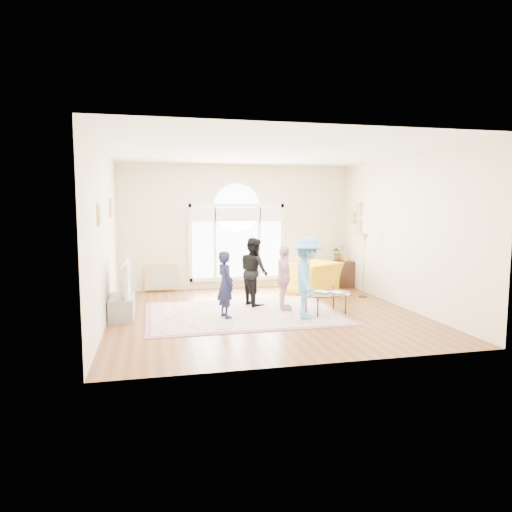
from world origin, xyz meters
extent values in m
plane|color=#5B3217|center=(0.00, 0.00, 0.00)|extent=(6.00, 6.00, 0.00)
plane|color=beige|center=(0.00, 3.00, 1.60)|extent=(6.00, 0.00, 6.00)
plane|color=beige|center=(0.00, -3.00, 1.60)|extent=(6.00, 0.00, 6.00)
plane|color=beige|center=(-3.00, 0.00, 1.60)|extent=(0.00, 6.00, 6.00)
plane|color=beige|center=(3.00, 0.00, 1.60)|extent=(0.00, 6.00, 6.00)
plane|color=white|center=(0.00, 0.00, 3.20)|extent=(6.00, 6.00, 0.00)
cube|color=white|center=(0.00, 2.96, 0.25)|extent=(2.50, 0.08, 0.10)
cube|color=white|center=(0.00, 2.96, 2.15)|extent=(2.50, 0.08, 0.10)
cube|color=white|center=(-1.22, 2.96, 1.20)|extent=(0.10, 0.08, 2.00)
cube|color=white|center=(1.22, 2.96, 1.20)|extent=(0.10, 0.08, 2.00)
cube|color=#C6E2FF|center=(-0.90, 2.96, 1.20)|extent=(0.55, 0.02, 1.80)
cube|color=#C6E2FF|center=(0.90, 2.96, 1.20)|extent=(0.55, 0.02, 1.80)
cube|color=#C6E2FF|center=(0.00, 2.96, 1.20)|extent=(1.10, 0.02, 1.80)
cylinder|color=#C6E2FF|center=(0.00, 2.96, 2.10)|extent=(1.20, 0.02, 1.20)
cube|color=white|center=(-0.59, 2.95, 1.20)|extent=(0.07, 0.04, 1.80)
cube|color=white|center=(0.59, 2.95, 1.20)|extent=(0.07, 0.04, 1.80)
cube|color=white|center=(-0.90, 2.88, 1.92)|extent=(0.65, 0.12, 0.35)
cube|color=white|center=(0.00, 2.88, 1.92)|extent=(1.20, 0.12, 0.35)
cube|color=white|center=(0.90, 2.88, 1.92)|extent=(0.65, 0.12, 0.35)
cube|color=tan|center=(-2.98, 1.30, 2.10)|extent=(0.03, 0.34, 0.40)
cube|color=#ADA38E|center=(-2.96, 1.30, 2.10)|extent=(0.01, 0.28, 0.34)
cube|color=tan|center=(-2.98, -0.90, 2.00)|extent=(0.03, 0.30, 0.36)
cube|color=#ADA38E|center=(-2.96, -0.90, 2.00)|extent=(0.01, 0.24, 0.30)
cube|color=tan|center=(2.98, 2.05, 2.05)|extent=(0.03, 0.28, 0.34)
cube|color=#ADA38E|center=(2.96, 2.05, 2.05)|extent=(0.01, 0.22, 0.28)
cube|color=tan|center=(2.98, 2.05, 1.62)|extent=(0.03, 0.28, 0.34)
cube|color=#ADA38E|center=(2.96, 2.05, 1.62)|extent=(0.01, 0.22, 0.28)
cube|color=tan|center=(2.98, 2.40, 1.84)|extent=(0.03, 0.26, 0.32)
cube|color=#ADA38E|center=(2.96, 2.40, 1.84)|extent=(0.01, 0.20, 0.26)
cube|color=beige|center=(-0.42, 0.10, 0.01)|extent=(3.60, 2.60, 0.02)
cube|color=#9C5D69|center=(-0.42, 0.10, 0.01)|extent=(3.80, 2.80, 0.01)
cube|color=gray|center=(-2.75, 0.30, 0.21)|extent=(0.45, 1.00, 0.42)
imported|color=black|center=(-2.75, 0.30, 0.76)|extent=(0.15, 1.17, 0.68)
cube|color=#516ACF|center=(-2.66, 0.30, 0.76)|extent=(0.02, 0.96, 0.55)
ellipsoid|color=silver|center=(1.20, -0.28, 0.41)|extent=(1.22, 0.95, 0.02)
cylinder|color=black|center=(1.47, 0.00, 0.20)|extent=(0.03, 0.03, 0.40)
cylinder|color=black|center=(0.81, -0.19, 0.20)|extent=(0.03, 0.03, 0.40)
cylinder|color=black|center=(1.58, -0.38, 0.20)|extent=(0.03, 0.03, 0.40)
cylinder|color=black|center=(0.92, -0.56, 0.20)|extent=(0.03, 0.03, 0.40)
imported|color=#B2A58C|center=(1.04, -0.27, 0.43)|extent=(0.34, 0.36, 0.03)
imported|color=#B2A58C|center=(1.31, -0.33, 0.43)|extent=(0.24, 0.31, 0.02)
cylinder|color=red|center=(1.40, -0.12, 0.48)|extent=(0.07, 0.07, 0.12)
imported|color=yellow|center=(1.74, 1.95, 0.38)|extent=(1.50, 1.44, 0.76)
cube|color=black|center=(2.78, 2.47, 0.35)|extent=(0.40, 0.50, 0.70)
cylinder|color=black|center=(2.68, 1.12, 0.01)|extent=(0.20, 0.20, 0.02)
cylinder|color=#B28638|center=(2.68, 1.12, 0.68)|extent=(0.02, 0.02, 1.35)
cone|color=#CCB284|center=(2.68, 1.12, 1.40)|extent=(0.31, 0.31, 0.22)
cylinder|color=white|center=(2.70, 2.67, 0.35)|extent=(0.20, 0.20, 0.70)
imported|color=#33722D|center=(2.70, 2.67, 0.90)|extent=(0.36, 0.32, 0.40)
cube|color=tan|center=(-1.97, 2.90, 0.00)|extent=(0.80, 0.14, 0.62)
imported|color=#171C3C|center=(-0.81, -0.19, 0.66)|extent=(0.42, 0.53, 1.28)
imported|color=black|center=(-0.04, 0.78, 0.75)|extent=(0.71, 0.83, 1.46)
imported|color=#E8A9B7|center=(0.46, 0.17, 0.68)|extent=(0.43, 0.81, 1.32)
imported|color=#57A8EA|center=(0.69, -0.59, 0.80)|extent=(0.82, 1.12, 1.55)
camera|label=1|loc=(-2.14, -8.67, 2.15)|focal=32.00mm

